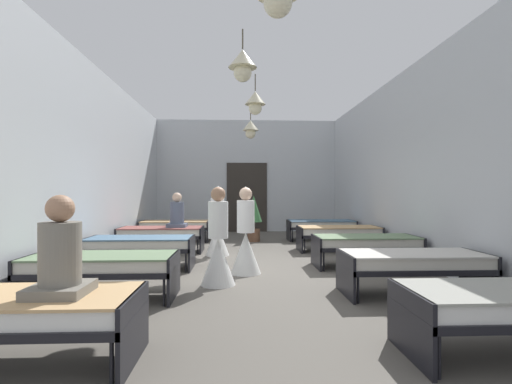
% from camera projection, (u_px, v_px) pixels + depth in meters
% --- Properties ---
extents(ground_plane, '(6.84, 13.17, 0.10)m').
position_uv_depth(ground_plane, '(254.00, 271.00, 6.91)').
color(ground_plane, '#59544C').
extents(room_shell, '(6.64, 12.77, 3.90)m').
position_uv_depth(room_shell, '(252.00, 166.00, 8.26)').
color(room_shell, silver).
rests_on(room_shell, ground).
extents(bed_left_row_0, '(1.90, 0.84, 0.57)m').
position_uv_depth(bed_left_row_0, '(16.00, 312.00, 3.01)').
color(bed_left_row_0, black).
rests_on(bed_left_row_0, ground).
extents(bed_left_row_1, '(1.90, 0.84, 0.57)m').
position_uv_depth(bed_left_row_1, '(102.00, 265.00, 4.91)').
color(bed_left_row_1, black).
rests_on(bed_left_row_1, ground).
extents(bed_right_row_1, '(1.90, 0.84, 0.57)m').
position_uv_depth(bed_right_row_1, '(413.00, 262.00, 5.11)').
color(bed_right_row_1, black).
rests_on(bed_right_row_1, ground).
extents(bed_left_row_2, '(1.90, 0.84, 0.57)m').
position_uv_depth(bed_left_row_2, '(140.00, 245.00, 6.81)').
color(bed_left_row_2, black).
rests_on(bed_left_row_2, ground).
extents(bed_right_row_2, '(1.90, 0.84, 0.57)m').
position_uv_depth(bed_right_row_2, '(366.00, 243.00, 7.00)').
color(bed_right_row_2, black).
rests_on(bed_right_row_2, ground).
extents(bed_left_row_3, '(1.90, 0.84, 0.57)m').
position_uv_depth(bed_left_row_3, '(162.00, 233.00, 8.71)').
color(bed_left_row_3, black).
rests_on(bed_left_row_3, ground).
extents(bed_right_row_3, '(1.90, 0.84, 0.57)m').
position_uv_depth(bed_right_row_3, '(339.00, 232.00, 8.90)').
color(bed_right_row_3, black).
rests_on(bed_right_row_3, ground).
extents(bed_left_row_4, '(1.90, 0.84, 0.57)m').
position_uv_depth(bed_left_row_4, '(175.00, 226.00, 10.61)').
color(bed_left_row_4, black).
rests_on(bed_left_row_4, ground).
extents(bed_right_row_4, '(1.90, 0.84, 0.57)m').
position_uv_depth(bed_right_row_4, '(321.00, 225.00, 10.80)').
color(bed_right_row_4, black).
rests_on(bed_right_row_4, ground).
extents(nurse_near_aisle, '(0.52, 0.52, 1.49)m').
position_uv_depth(nurse_near_aisle, '(217.00, 231.00, 8.23)').
color(nurse_near_aisle, white).
rests_on(nurse_near_aisle, ground).
extents(nurse_mid_aisle, '(0.52, 0.52, 1.49)m').
position_uv_depth(nurse_mid_aisle, '(218.00, 250.00, 5.65)').
color(nurse_mid_aisle, white).
rests_on(nurse_mid_aisle, ground).
extents(nurse_far_aisle, '(0.52, 0.52, 1.49)m').
position_uv_depth(nurse_far_aisle, '(246.00, 243.00, 6.43)').
color(nurse_far_aisle, white).
rests_on(nurse_far_aisle, ground).
extents(patient_seated_primary, '(0.44, 0.44, 0.80)m').
position_uv_depth(patient_seated_primary, '(177.00, 214.00, 8.76)').
color(patient_seated_primary, '#515B70').
rests_on(patient_seated_primary, bed_left_row_3).
extents(patient_seated_secondary, '(0.44, 0.44, 0.80)m').
position_uv_depth(patient_seated_secondary, '(60.00, 258.00, 3.02)').
color(patient_seated_secondary, slate).
rests_on(patient_seated_secondary, bed_left_row_0).
extents(potted_plant, '(0.46, 0.46, 1.29)m').
position_uv_depth(potted_plant, '(254.00, 214.00, 10.58)').
color(potted_plant, brown).
rests_on(potted_plant, ground).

